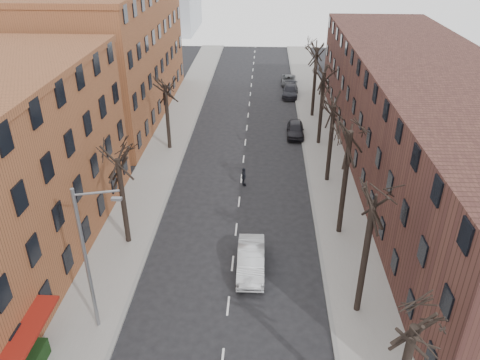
# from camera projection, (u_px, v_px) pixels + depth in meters

# --- Properties ---
(sidewalk_left) EXTENTS (4.00, 90.00, 0.15)m
(sidewalk_left) POSITION_uv_depth(u_px,v_px,m) (168.00, 144.00, 48.44)
(sidewalk_left) COLOR gray
(sidewalk_left) RESTS_ON ground
(sidewalk_right) EXTENTS (4.00, 90.00, 0.15)m
(sidewalk_right) POSITION_uv_depth(u_px,v_px,m) (323.00, 147.00, 47.70)
(sidewalk_right) COLOR gray
(sidewalk_right) RESTS_ON ground
(building_left_far) EXTENTS (12.00, 28.00, 14.00)m
(building_left_far) POSITION_uv_depth(u_px,v_px,m) (109.00, 55.00, 53.38)
(building_left_far) COLOR brown
(building_left_far) RESTS_ON ground
(building_right) EXTENTS (12.00, 50.00, 10.00)m
(building_right) POSITION_uv_depth(u_px,v_px,m) (426.00, 122.00, 40.59)
(building_right) COLOR #472821
(building_right) RESTS_ON ground
(tree_right_b) EXTENTS (5.20, 5.20, 10.80)m
(tree_right_b) POSITION_uv_depth(u_px,v_px,m) (356.00, 311.00, 27.60)
(tree_right_b) COLOR black
(tree_right_b) RESTS_ON ground
(tree_right_c) EXTENTS (5.20, 5.20, 11.60)m
(tree_right_c) POSITION_uv_depth(u_px,v_px,m) (338.00, 233.00, 34.61)
(tree_right_c) COLOR black
(tree_right_c) RESTS_ON ground
(tree_right_d) EXTENTS (5.20, 5.20, 10.00)m
(tree_right_d) POSITION_uv_depth(u_px,v_px,m) (327.00, 181.00, 41.62)
(tree_right_d) COLOR black
(tree_right_d) RESTS_ON ground
(tree_right_e) EXTENTS (5.20, 5.20, 10.80)m
(tree_right_e) POSITION_uv_depth(u_px,v_px,m) (318.00, 144.00, 48.63)
(tree_right_e) COLOR black
(tree_right_e) RESTS_ON ground
(tree_right_f) EXTENTS (5.20, 5.20, 11.60)m
(tree_right_f) POSITION_uv_depth(u_px,v_px,m) (312.00, 116.00, 55.64)
(tree_right_f) COLOR black
(tree_right_f) RESTS_ON ground
(tree_left_a) EXTENTS (5.20, 5.20, 9.50)m
(tree_left_a) POSITION_uv_depth(u_px,v_px,m) (129.00, 242.00, 33.56)
(tree_left_a) COLOR black
(tree_left_a) RESTS_ON ground
(tree_left_b) EXTENTS (5.20, 5.20, 9.50)m
(tree_left_b) POSITION_uv_depth(u_px,v_px,m) (170.00, 149.00, 47.58)
(tree_left_b) COLOR black
(tree_left_b) RESTS_ON ground
(streetlight) EXTENTS (2.45, 0.22, 9.03)m
(streetlight) POSITION_uv_depth(u_px,v_px,m) (88.00, 256.00, 24.12)
(streetlight) COLOR slate
(streetlight) RESTS_ON ground
(silver_sedan) EXTENTS (1.81, 5.01, 1.64)m
(silver_sedan) POSITION_uv_depth(u_px,v_px,m) (251.00, 260.00, 30.48)
(silver_sedan) COLOR #A5A8AC
(silver_sedan) RESTS_ON ground
(parked_car_near) EXTENTS (1.88, 4.48, 1.51)m
(parked_car_near) POSITION_uv_depth(u_px,v_px,m) (295.00, 129.00, 50.14)
(parked_car_near) COLOR black
(parked_car_near) RESTS_ON ground
(parked_car_mid) EXTENTS (2.42, 5.04, 1.42)m
(parked_car_mid) POSITION_uv_depth(u_px,v_px,m) (290.00, 91.00, 61.83)
(parked_car_mid) COLOR black
(parked_car_mid) RESTS_ON ground
(parked_car_far) EXTENTS (2.07, 4.41, 1.22)m
(parked_car_far) POSITION_uv_depth(u_px,v_px,m) (289.00, 80.00, 66.50)
(parked_car_far) COLOR #4F5256
(parked_car_far) RESTS_ON ground
(pedestrian_crossing) EXTENTS (0.57, 1.04, 1.68)m
(pedestrian_crossing) POSITION_uv_depth(u_px,v_px,m) (244.00, 177.00, 40.49)
(pedestrian_crossing) COLOR black
(pedestrian_crossing) RESTS_ON ground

